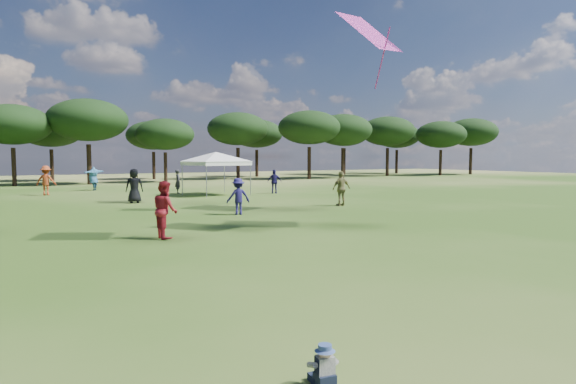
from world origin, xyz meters
The scene contains 4 objects.
tree_line centered at (2.39, 47.41, 5.42)m, with size 108.78×17.63×7.77m.
tent_right centered at (8.60, 27.27, 2.64)m, with size 6.71×6.71×3.07m.
toddler centered at (0.00, 2.37, 0.21)m, with size 0.33×0.36×0.47m.
festival_crowd centered at (-3.04, 24.87, 0.90)m, with size 28.62×24.59×1.92m.
Camera 1 is at (-2.84, -1.77, 2.47)m, focal length 30.00 mm.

